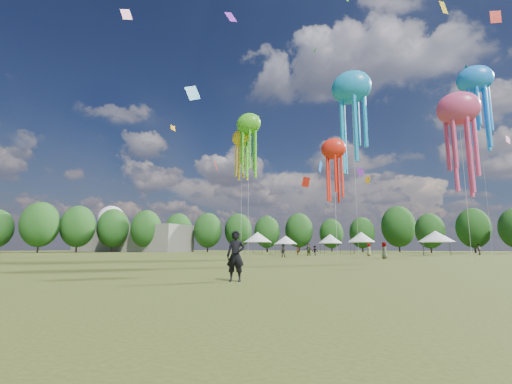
% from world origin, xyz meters
% --- Properties ---
extents(ground, '(300.00, 300.00, 0.00)m').
position_xyz_m(ground, '(0.00, 0.00, 0.00)').
color(ground, '#384416').
rests_on(ground, ground).
extents(observer_main, '(0.75, 0.58, 1.84)m').
position_xyz_m(observer_main, '(7.14, -0.87, 0.92)').
color(observer_main, black).
rests_on(observer_main, ground).
extents(spectator_near, '(0.86, 0.69, 1.71)m').
position_xyz_m(spectator_near, '(-4.01, 31.49, 0.86)').
color(spectator_near, gray).
rests_on(spectator_near, ground).
extents(spectators_far, '(28.08, 28.53, 1.90)m').
position_xyz_m(spectators_far, '(3.33, 44.44, 0.89)').
color(spectators_far, gray).
rests_on(spectators_far, ground).
extents(festival_tents, '(37.63, 11.72, 4.36)m').
position_xyz_m(festival_tents, '(-3.86, 55.57, 3.14)').
color(festival_tents, '#47474C').
rests_on(festival_tents, ground).
extents(show_kites, '(39.48, 29.81, 30.51)m').
position_xyz_m(show_kites, '(7.43, 39.24, 20.25)').
color(show_kites, yellow).
rests_on(show_kites, ground).
extents(small_kites, '(66.91, 55.85, 38.86)m').
position_xyz_m(small_kites, '(-0.96, 41.35, 28.56)').
color(small_kites, yellow).
rests_on(small_kites, ground).
extents(treeline, '(201.57, 95.24, 13.43)m').
position_xyz_m(treeline, '(-3.87, 62.51, 6.54)').
color(treeline, '#38281C').
rests_on(treeline, ground).
extents(hangar, '(40.00, 12.00, 8.00)m').
position_xyz_m(hangar, '(-72.00, 72.00, 4.00)').
color(hangar, gray).
rests_on(hangar, ground).
extents(radome, '(9.00, 9.00, 16.00)m').
position_xyz_m(radome, '(-88.00, 78.00, 9.99)').
color(radome, white).
rests_on(radome, ground).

